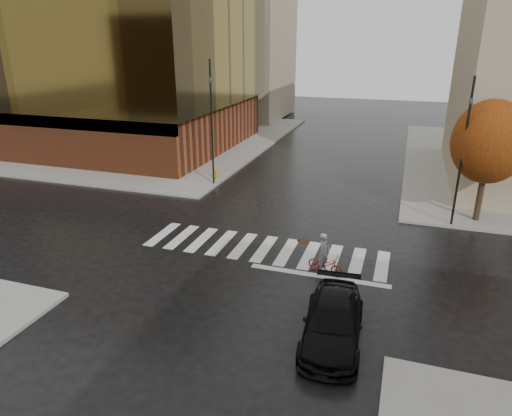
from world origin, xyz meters
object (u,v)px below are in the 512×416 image
at_px(cyclist, 325,260).
at_px(traffic_light_ne, 464,143).
at_px(traffic_light_nw, 211,114).
at_px(sedan, 333,321).
at_px(fire_hydrant, 217,173).

relative_size(cyclist, traffic_light_ne, 0.24).
bearing_deg(traffic_light_nw, sedan, 22.34).
xyz_separation_m(cyclist, traffic_light_nw, (-9.48, 10.00, 4.25)).
bearing_deg(traffic_light_ne, cyclist, 30.52).
bearing_deg(fire_hydrant, traffic_light_ne, -13.70).
xyz_separation_m(cyclist, traffic_light_ne, (5.50, 7.30, 3.92)).
height_order(cyclist, traffic_light_nw, traffic_light_nw).
relative_size(cyclist, traffic_light_nw, 0.23).
bearing_deg(cyclist, sedan, -148.92).
bearing_deg(cyclist, traffic_light_ne, -19.50).
bearing_deg(traffic_light_nw, cyclist, 29.64).
xyz_separation_m(sedan, traffic_light_ne, (4.43, 11.73, 3.87)).
xyz_separation_m(traffic_light_nw, traffic_light_ne, (14.98, -2.70, -0.32)).
relative_size(traffic_light_nw, fire_hydrant, 10.59).
height_order(cyclist, fire_hydrant, cyclist).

